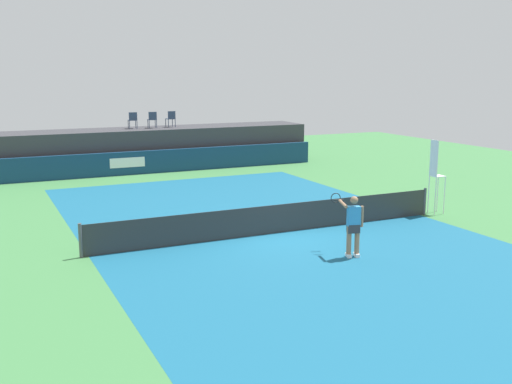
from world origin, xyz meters
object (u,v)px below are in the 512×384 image
at_px(umpire_chair, 435,172).
at_px(spectator_chair_center, 171,118).
at_px(net_post_far, 425,201).
at_px(tennis_ball, 160,236).
at_px(spectator_chair_left, 152,119).
at_px(net_post_near, 80,241).
at_px(tennis_player, 353,224).
at_px(spectator_chair_far_left, 133,120).

bearing_deg(umpire_chair, spectator_chair_center, 109.05).
bearing_deg(net_post_far, tennis_ball, 173.31).
distance_m(spectator_chair_left, spectator_chair_center, 1.11).
height_order(umpire_chair, net_post_near, umpire_chair).
bearing_deg(spectator_chair_center, net_post_far, -72.42).
distance_m(net_post_far, tennis_ball, 9.83).
bearing_deg(net_post_far, tennis_player, -149.08).
distance_m(spectator_chair_center, tennis_player, 18.70).
xyz_separation_m(umpire_chair, tennis_player, (-5.81, -3.23, -0.63)).
bearing_deg(net_post_far, spectator_chair_left, 111.42).
height_order(spectator_chair_far_left, spectator_chair_center, same).
bearing_deg(net_post_far, net_post_near, 180.00).
bearing_deg(spectator_chair_center, tennis_ball, -108.90).
relative_size(spectator_chair_left, net_post_near, 0.89).
relative_size(spectator_chair_center, umpire_chair, 0.32).
bearing_deg(net_post_near, spectator_chair_left, 67.13).
height_order(spectator_chair_left, tennis_ball, spectator_chair_left).
relative_size(spectator_chair_far_left, net_post_far, 0.89).
xyz_separation_m(spectator_chair_left, umpire_chair, (6.41, -15.22, -1.11)).
height_order(spectator_chair_center, tennis_ball, spectator_chair_center).
relative_size(net_post_far, tennis_player, 0.56).
bearing_deg(tennis_ball, net_post_near, -156.62).
height_order(spectator_chair_center, net_post_near, spectator_chair_center).
xyz_separation_m(spectator_chair_center, net_post_near, (-7.52, -15.39, -2.19)).
relative_size(spectator_chair_left, tennis_player, 0.50).
height_order(spectator_chair_center, net_post_far, spectator_chair_center).
bearing_deg(net_post_far, spectator_chair_far_left, 114.64).
distance_m(net_post_far, tennis_player, 6.28).
bearing_deg(tennis_player, spectator_chair_center, 88.47).
relative_size(spectator_chair_center, net_post_near, 0.89).
xyz_separation_m(net_post_far, tennis_player, (-5.37, -3.22, 0.46)).
xyz_separation_m(spectator_chair_center, net_post_far, (4.88, -15.39, -2.19)).
xyz_separation_m(spectator_chair_far_left, spectator_chair_left, (1.06, -0.10, 0.00)).
height_order(net_post_far, tennis_player, tennis_player).
bearing_deg(spectator_chair_left, net_post_far, -68.58).
xyz_separation_m(spectator_chair_far_left, net_post_near, (-5.37, -15.33, -2.19)).
bearing_deg(spectator_chair_far_left, tennis_player, -84.89).
bearing_deg(tennis_ball, spectator_chair_center, 71.10).
bearing_deg(spectator_chair_far_left, spectator_chair_left, -5.45).
height_order(spectator_chair_left, net_post_far, spectator_chair_left).
relative_size(tennis_player, tennis_ball, 26.03).
distance_m(spectator_chair_far_left, spectator_chair_center, 2.16).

